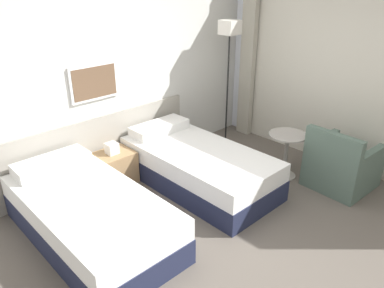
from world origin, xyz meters
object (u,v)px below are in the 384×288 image
(bed_near_window, at_px, (198,166))
(side_table, at_px, (287,147))
(floor_lamp, at_px, (229,42))
(armchair, at_px, (341,167))
(bed_near_door, at_px, (89,215))
(nightstand, at_px, (114,168))

(bed_near_window, bearing_deg, side_table, -33.46)
(floor_lamp, relative_size, armchair, 2.33)
(bed_near_door, height_order, armchair, armchair)
(bed_near_door, bearing_deg, floor_lamp, 11.78)
(bed_near_window, relative_size, side_table, 3.31)
(nightstand, relative_size, side_table, 0.93)
(bed_near_door, relative_size, bed_near_window, 1.00)
(bed_near_window, height_order, side_table, bed_near_window)
(bed_near_door, distance_m, side_table, 2.63)
(nightstand, bearing_deg, armchair, -44.84)
(armchair, bearing_deg, side_table, 27.03)
(bed_near_door, relative_size, nightstand, 3.54)
(bed_near_window, xyz_separation_m, armchair, (1.28, -1.29, 0.01))
(floor_lamp, height_order, armchair, floor_lamp)
(bed_near_door, relative_size, side_table, 3.31)
(floor_lamp, bearing_deg, nightstand, 174.59)
(bed_near_door, xyz_separation_m, floor_lamp, (2.72, 0.57, 1.34))
(side_table, bearing_deg, bed_near_window, 146.54)
(bed_near_door, bearing_deg, bed_near_window, 0.00)
(bed_near_door, xyz_separation_m, side_table, (2.54, -0.66, 0.17))
(bed_near_window, relative_size, armchair, 2.48)
(bed_near_window, height_order, nightstand, bed_near_window)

